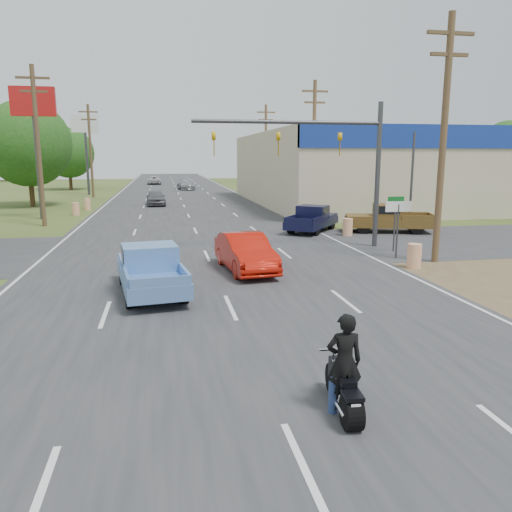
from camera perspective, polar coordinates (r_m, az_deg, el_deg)
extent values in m
plane|color=#39481C|center=(7.81, 5.59, -23.26)|extent=(200.00, 200.00, 0.00)
cube|color=#2D2D30|center=(46.41, -8.23, 5.69)|extent=(15.00, 180.00, 0.02)
cube|color=#2D2D30|center=(24.63, -6.04, 0.88)|extent=(120.00, 10.00, 0.02)
cube|color=#B7A88C|center=(57.26, 26.07, 9.01)|extent=(50.00, 28.00, 6.60)
cylinder|color=#4C3823|center=(22.28, 20.59, 12.06)|extent=(0.28, 0.28, 10.00)
cube|color=#4C3823|center=(22.78, 21.38, 22.65)|extent=(2.00, 0.14, 0.14)
cube|color=#4C3823|center=(22.63, 21.22, 20.67)|extent=(1.60, 0.14, 0.14)
cylinder|color=#4C3823|center=(38.86, 6.61, 12.04)|extent=(0.28, 0.28, 10.00)
cube|color=#4C3823|center=(39.15, 6.76, 18.20)|extent=(2.00, 0.14, 0.14)
cube|color=#4C3823|center=(39.06, 6.73, 17.03)|extent=(1.60, 0.14, 0.14)
cylinder|color=#4C3823|center=(56.32, 1.13, 11.85)|extent=(0.28, 0.28, 10.00)
cube|color=#4C3823|center=(56.52, 1.15, 16.11)|extent=(2.00, 0.14, 0.14)
cube|color=#4C3823|center=(56.46, 1.14, 15.30)|extent=(1.60, 0.14, 0.14)
cylinder|color=#4C3823|center=(35.01, -23.62, 11.29)|extent=(0.28, 0.28, 10.00)
cube|color=#4C3823|center=(35.33, -24.18, 18.10)|extent=(2.00, 0.14, 0.14)
cube|color=#4C3823|center=(35.23, -24.07, 16.81)|extent=(1.60, 0.14, 0.14)
cylinder|color=#4C3823|center=(58.67, -18.38, 11.26)|extent=(0.28, 0.28, 10.00)
cube|color=#4C3823|center=(58.86, -18.64, 15.35)|extent=(2.00, 0.14, 0.14)
cube|color=#4C3823|center=(58.80, -18.59, 14.57)|extent=(1.60, 0.14, 0.14)
cylinder|color=#422D19|center=(49.63, -24.27, 7.04)|extent=(0.44, 0.44, 3.24)
sphere|color=#194814|center=(49.56, -24.65, 11.60)|extent=(7.56, 7.56, 7.56)
cylinder|color=#422D19|center=(73.27, -20.44, 8.23)|extent=(0.44, 0.44, 2.88)
sphere|color=#194814|center=(73.21, -20.63, 10.98)|extent=(6.72, 6.72, 6.72)
cylinder|color=#422D19|center=(95.08, 26.52, 8.51)|extent=(0.44, 0.44, 3.60)
sphere|color=#194814|center=(95.06, 26.75, 11.15)|extent=(8.40, 8.40, 8.40)
cylinder|color=#422D19|center=(106.09, 7.05, 9.71)|extent=(0.44, 0.44, 3.42)
sphere|color=#194814|center=(106.07, 7.11, 11.97)|extent=(7.98, 7.98, 7.98)
cylinder|color=#422D19|center=(105.03, -26.39, 8.72)|extent=(0.44, 0.44, 3.78)
sphere|color=#194814|center=(105.03, -26.62, 11.23)|extent=(8.82, 8.82, 8.82)
cylinder|color=orange|center=(21.03, 17.64, -0.01)|extent=(0.56, 0.56, 1.00)
cylinder|color=orange|center=(28.83, 10.43, 3.26)|extent=(0.56, 0.56, 1.00)
cylinder|color=orange|center=(40.90, -19.91, 5.09)|extent=(0.56, 0.56, 1.00)
cylinder|color=orange|center=(44.79, -18.72, 5.65)|extent=(0.56, 0.56, 1.00)
cylinder|color=#3F3F44|center=(39.13, -23.71, 10.45)|extent=(0.30, 0.30, 9.00)
cube|color=#B21414|center=(39.31, -24.15, 15.83)|extent=(3.00, 0.35, 2.00)
cylinder|color=#3F3F44|center=(62.76, -18.78, 10.75)|extent=(0.30, 0.30, 9.00)
cube|color=white|center=(62.87, -19.00, 14.11)|extent=(3.00, 0.35, 2.00)
cylinder|color=#3F3F44|center=(22.76, 15.83, 2.70)|extent=(0.08, 0.08, 2.40)
cube|color=white|center=(22.63, 15.98, 5.46)|extent=(1.20, 0.05, 0.45)
cylinder|color=#3F3F44|center=(24.35, 15.55, 3.25)|extent=(0.08, 0.08, 2.40)
cube|color=#0C591E|center=(24.22, 15.71, 6.30)|extent=(0.80, 0.04, 0.22)
cylinder|color=#3F3F44|center=(25.39, 13.72, 8.87)|extent=(0.24, 0.24, 7.00)
cylinder|color=#3F3F44|center=(23.94, 3.78, 15.02)|extent=(9.00, 0.18, 0.18)
imported|color=gold|center=(24.65, 9.58, 13.74)|extent=(0.18, 0.40, 1.10)
imported|color=gold|center=(23.80, 2.57, 13.97)|extent=(0.18, 0.40, 1.10)
imported|color=gold|center=(23.31, -4.86, 14.00)|extent=(0.18, 0.40, 1.10)
imported|color=#B81408|center=(19.50, -1.22, 0.37)|extent=(2.04, 4.60, 1.47)
cylinder|color=black|center=(8.72, 10.90, -17.17)|extent=(0.33, 0.61, 0.59)
cylinder|color=black|center=(9.83, 8.63, -13.69)|extent=(0.15, 0.59, 0.59)
cube|color=black|center=(9.18, 9.70, -13.83)|extent=(0.27, 1.08, 0.27)
cube|color=black|center=(9.30, 9.36, -12.27)|extent=(0.27, 0.50, 0.20)
cube|color=black|center=(8.89, 10.22, -13.71)|extent=(0.30, 0.51, 0.09)
cylinder|color=white|center=(9.46, 8.96, -10.50)|extent=(0.58, 0.09, 0.04)
cube|color=white|center=(8.47, 11.35, -16.61)|extent=(0.16, 0.03, 0.11)
imported|color=black|center=(8.92, 10.03, -12.39)|extent=(0.66, 0.46, 1.73)
cylinder|color=black|center=(18.10, -14.88, -2.04)|extent=(0.38, 0.78, 0.75)
cylinder|color=black|center=(18.25, -9.96, -1.72)|extent=(0.38, 0.78, 0.75)
cylinder|color=black|center=(15.28, -14.18, -4.44)|extent=(0.38, 0.78, 0.75)
cylinder|color=black|center=(15.45, -8.36, -4.04)|extent=(0.38, 0.78, 0.75)
cube|color=#5D88C7|center=(16.70, -11.91, -2.28)|extent=(2.51, 5.07, 0.49)
cube|color=#5D88C7|center=(18.05, -12.48, -0.29)|extent=(2.01, 2.07, 0.17)
cube|color=#5D88C7|center=(16.66, -12.04, -0.08)|extent=(1.90, 1.68, 0.79)
cube|color=black|center=(16.63, -12.06, 0.40)|extent=(1.90, 1.39, 0.42)
cube|color=#5D88C7|center=(14.31, -10.88, -2.96)|extent=(1.71, 0.31, 0.28)
cylinder|color=black|center=(31.77, 5.98, 3.86)|extent=(0.65, 0.75, 0.73)
cylinder|color=black|center=(31.28, 8.61, 3.68)|extent=(0.65, 0.75, 0.73)
cylinder|color=black|center=(29.15, 4.05, 3.23)|extent=(0.65, 0.75, 0.73)
cylinder|color=black|center=(28.61, 6.88, 3.03)|extent=(0.65, 0.75, 0.73)
cube|color=black|center=(30.16, 6.42, 3.84)|extent=(4.28, 4.87, 0.47)
cube|color=black|center=(31.45, 7.31, 4.68)|extent=(2.46, 2.47, 0.16)
cube|color=black|center=(30.18, 6.50, 5.03)|extent=(2.19, 2.14, 0.77)
cube|color=black|center=(30.16, 6.51, 5.29)|extent=(2.05, 1.93, 0.41)
cube|color=black|center=(27.96, 4.82, 4.05)|extent=(1.38, 1.06, 0.27)
cylinder|color=black|center=(29.77, 12.20, 3.23)|extent=(0.83, 0.51, 0.78)
cylinder|color=black|center=(31.38, 11.92, 3.64)|extent=(0.83, 0.51, 0.78)
cylinder|color=black|center=(30.22, 17.93, 3.05)|extent=(0.83, 0.51, 0.78)
cylinder|color=black|center=(31.81, 17.37, 3.47)|extent=(0.83, 0.51, 0.78)
cube|color=brown|center=(30.73, 14.89, 3.75)|extent=(5.40, 3.34, 0.51)
cube|color=brown|center=(30.51, 12.09, 4.43)|extent=(2.38, 2.33, 0.17)
cube|color=brown|center=(30.64, 14.76, 4.98)|extent=(1.97, 2.15, 0.83)
cube|color=black|center=(30.63, 14.77, 5.25)|extent=(1.70, 2.10, 0.44)
cube|color=brown|center=(31.14, 19.44, 4.30)|extent=(0.60, 1.73, 0.29)
imported|color=#5A5B60|center=(47.24, -11.39, 6.53)|extent=(1.89, 4.25, 1.42)
imported|color=#9A9A9F|center=(69.70, -8.00, 8.09)|extent=(2.54, 5.03, 1.40)
imported|color=silver|center=(84.37, -11.56, 8.48)|extent=(2.32, 4.79, 1.31)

